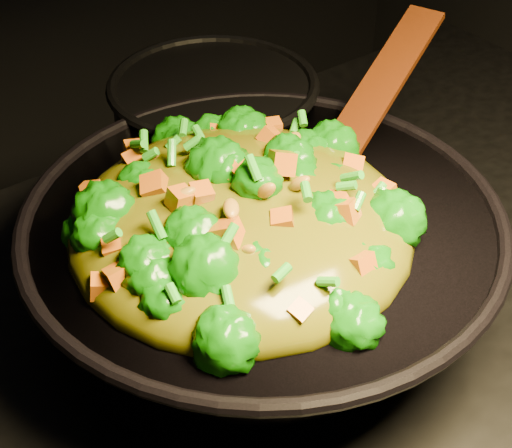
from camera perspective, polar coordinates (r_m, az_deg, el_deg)
wok at (r=0.75m, az=0.46°, el=-3.09°), size 0.51×0.51×0.12m
stir_fry at (r=0.66m, az=-1.14°, el=2.91°), size 0.33×0.33×0.11m
spatula at (r=0.81m, az=8.46°, el=8.96°), size 0.25×0.12×0.11m
back_pot at (r=0.94m, az=-3.01°, el=6.90°), size 0.31×0.31×0.13m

